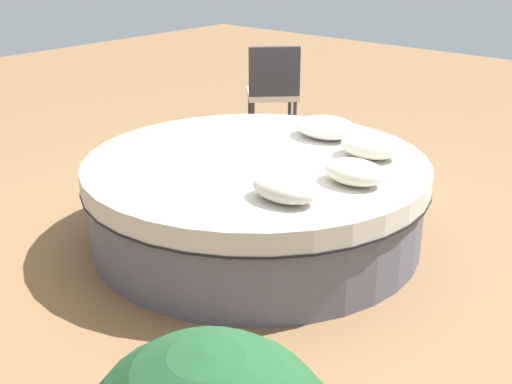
{
  "coord_description": "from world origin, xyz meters",
  "views": [
    {
      "loc": [
        -2.86,
        3.27,
        2.11
      ],
      "look_at": [
        0.0,
        0.0,
        0.36
      ],
      "focal_mm": 46.76,
      "sensor_mm": 36.0,
      "label": 1
    }
  ],
  "objects_px": {
    "round_bed": "(256,199)",
    "throw_pillow_2": "(370,146)",
    "throw_pillow_3": "(326,127)",
    "throw_pillow_0": "(285,189)",
    "patio_chair": "(273,86)",
    "throw_pillow_1": "(355,172)"
  },
  "relations": [
    {
      "from": "round_bed",
      "to": "patio_chair",
      "type": "distance_m",
      "value": 2.49
    },
    {
      "from": "throw_pillow_2",
      "to": "patio_chair",
      "type": "relative_size",
      "value": 0.44
    },
    {
      "from": "throw_pillow_0",
      "to": "patio_chair",
      "type": "xyz_separation_m",
      "value": [
        2.11,
        -2.42,
        -0.12
      ]
    },
    {
      "from": "throw_pillow_1",
      "to": "throw_pillow_3",
      "type": "height_order",
      "value": "throw_pillow_3"
    },
    {
      "from": "round_bed",
      "to": "throw_pillow_0",
      "type": "height_order",
      "value": "throw_pillow_0"
    },
    {
      "from": "throw_pillow_3",
      "to": "throw_pillow_1",
      "type": "bearing_deg",
      "value": 135.94
    },
    {
      "from": "throw_pillow_0",
      "to": "throw_pillow_1",
      "type": "relative_size",
      "value": 1.07
    },
    {
      "from": "round_bed",
      "to": "throw_pillow_3",
      "type": "xyz_separation_m",
      "value": [
        -0.06,
        -0.74,
        0.37
      ]
    },
    {
      "from": "round_bed",
      "to": "throw_pillow_2",
      "type": "relative_size",
      "value": 5.55
    },
    {
      "from": "throw_pillow_0",
      "to": "throw_pillow_2",
      "type": "relative_size",
      "value": 1.0
    },
    {
      "from": "throw_pillow_2",
      "to": "throw_pillow_3",
      "type": "height_order",
      "value": "throw_pillow_2"
    },
    {
      "from": "throw_pillow_1",
      "to": "throw_pillow_3",
      "type": "xyz_separation_m",
      "value": [
        0.7,
        -0.68,
        0.0
      ]
    },
    {
      "from": "round_bed",
      "to": "throw_pillow_2",
      "type": "distance_m",
      "value": 0.88
    },
    {
      "from": "throw_pillow_0",
      "to": "throw_pillow_2",
      "type": "distance_m",
      "value": 1.0
    },
    {
      "from": "throw_pillow_0",
      "to": "patio_chair",
      "type": "height_order",
      "value": "patio_chair"
    },
    {
      "from": "round_bed",
      "to": "throw_pillow_1",
      "type": "distance_m",
      "value": 0.85
    },
    {
      "from": "throw_pillow_3",
      "to": "throw_pillow_0",
      "type": "bearing_deg",
      "value": 114.93
    },
    {
      "from": "throw_pillow_3",
      "to": "patio_chair",
      "type": "xyz_separation_m",
      "value": [
        1.56,
        -1.24,
        -0.13
      ]
    },
    {
      "from": "throw_pillow_2",
      "to": "throw_pillow_0",
      "type": "bearing_deg",
      "value": 92.89
    },
    {
      "from": "throw_pillow_0",
      "to": "throw_pillow_3",
      "type": "bearing_deg",
      "value": -65.07
    },
    {
      "from": "round_bed",
      "to": "throw_pillow_0",
      "type": "bearing_deg",
      "value": 144.09
    },
    {
      "from": "round_bed",
      "to": "throw_pillow_2",
      "type": "bearing_deg",
      "value": -135.12
    }
  ]
}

